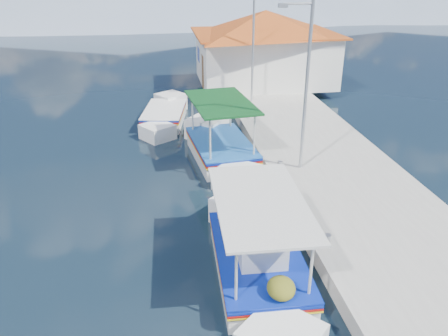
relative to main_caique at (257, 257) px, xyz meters
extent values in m
plane|color=black|center=(-1.78, 3.26, -0.48)|extent=(160.00, 160.00, 0.00)
cube|color=#ABA9A0|center=(4.12, 9.26, -0.23)|extent=(5.00, 44.00, 0.50)
cylinder|color=#A5A8AD|center=(2.02, 0.26, 0.17)|extent=(0.20, 0.20, 0.30)
cylinder|color=#A5A8AD|center=(2.02, 5.26, 0.17)|extent=(0.20, 0.20, 0.30)
cylinder|color=#A5A8AD|center=(2.02, 11.26, 0.17)|extent=(0.20, 0.20, 0.30)
cylinder|color=#A5A8AD|center=(2.02, 17.26, 0.17)|extent=(0.20, 0.20, 0.30)
cube|color=white|center=(0.00, -0.08, -0.27)|extent=(2.23, 4.21, 0.91)
cube|color=white|center=(-0.08, 2.67, -0.15)|extent=(2.14, 2.14, 1.00)
cube|color=navy|center=(0.00, -0.08, 0.15)|extent=(2.29, 4.34, 0.06)
cube|color=#B5140F|center=(0.00, -0.08, 0.08)|extent=(2.29, 4.34, 0.05)
cube|color=yellow|center=(0.00, -0.08, 0.01)|extent=(2.29, 4.34, 0.04)
cube|color=navy|center=(0.00, -0.08, 0.22)|extent=(2.31, 4.30, 0.05)
cube|color=brown|center=(0.00, -0.08, 0.19)|extent=(2.06, 4.12, 0.05)
cube|color=white|center=(0.01, -0.36, 0.72)|extent=(1.19, 1.28, 1.05)
cube|color=silver|center=(0.01, -0.36, 1.26)|extent=(1.30, 1.38, 0.06)
cylinder|color=beige|center=(-0.89, 1.64, 0.96)|extent=(0.07, 0.07, 1.53)
cylinder|color=beige|center=(0.79, 1.69, 0.96)|extent=(0.07, 0.07, 1.53)
cylinder|color=beige|center=(-0.79, -1.84, 0.96)|extent=(0.07, 0.07, 1.53)
cylinder|color=beige|center=(0.89, -1.79, 0.96)|extent=(0.07, 0.07, 1.53)
cube|color=silver|center=(0.00, -0.08, 1.72)|extent=(2.33, 4.21, 0.07)
ellipsoid|color=#515316|center=(-0.42, 1.25, 0.47)|extent=(0.73, 0.80, 0.55)
ellipsoid|color=#515316|center=(0.23, 1.75, 0.42)|extent=(0.61, 0.67, 0.46)
ellipsoid|color=#515316|center=(0.24, -1.79, 0.44)|extent=(0.65, 0.72, 0.49)
sphere|color=#E14F07|center=(0.94, 0.53, 0.91)|extent=(0.38, 0.38, 0.38)
cube|color=white|center=(0.14, 7.62, -0.24)|extent=(2.58, 4.22, 1.02)
cube|color=white|center=(0.44, 10.29, -0.11)|extent=(2.18, 2.18, 1.13)
cube|color=white|center=(-0.14, 5.03, -0.24)|extent=(2.12, 2.12, 0.97)
cube|color=navy|center=(0.14, 7.62, 0.23)|extent=(2.66, 4.34, 0.06)
cube|color=#B5140F|center=(0.14, 7.62, 0.15)|extent=(2.66, 4.34, 0.05)
cube|color=yellow|center=(0.14, 7.62, 0.07)|extent=(2.66, 4.34, 0.04)
cube|color=#1B57A7|center=(0.14, 7.62, 0.31)|extent=(2.67, 4.31, 0.05)
cube|color=brown|center=(0.14, 7.62, 0.28)|extent=(2.40, 4.12, 0.05)
cylinder|color=beige|center=(-0.53, 9.39, 1.14)|extent=(0.08, 0.08, 1.72)
cylinder|color=beige|center=(1.18, 9.20, 1.14)|extent=(0.08, 0.08, 1.72)
cylinder|color=beige|center=(-0.90, 6.04, 1.14)|extent=(0.08, 0.08, 1.72)
cylinder|color=beige|center=(0.82, 5.85, 1.14)|extent=(0.08, 0.08, 1.72)
cube|color=#0D4119|center=(0.14, 7.62, 2.00)|extent=(2.68, 4.23, 0.08)
cube|color=white|center=(-2.07, 12.63, -0.25)|extent=(2.43, 3.76, 0.97)
cube|color=white|center=(-2.48, 14.93, -0.13)|extent=(1.85, 1.85, 1.08)
cube|color=white|center=(-1.68, 10.40, -0.25)|extent=(1.80, 1.80, 0.92)
cube|color=navy|center=(-2.07, 12.63, 0.20)|extent=(2.50, 3.88, 0.06)
cube|color=#B5140F|center=(-2.07, 12.63, 0.12)|extent=(2.50, 3.88, 0.05)
cube|color=yellow|center=(-2.07, 12.63, 0.05)|extent=(2.50, 3.88, 0.04)
cube|color=white|center=(-2.07, 12.63, 0.27)|extent=(2.51, 3.84, 0.05)
cube|color=brown|center=(-2.07, 12.63, 0.24)|extent=(2.27, 3.67, 0.05)
cube|color=silver|center=(4.42, 18.26, 1.52)|extent=(8.00, 6.00, 3.00)
cube|color=#B35018|center=(4.42, 18.26, 3.07)|extent=(8.64, 6.48, 0.10)
pyramid|color=#B35018|center=(4.42, 18.26, 3.72)|extent=(10.49, 10.49, 1.40)
cube|color=brown|center=(0.44, 17.26, 1.02)|extent=(0.06, 1.00, 2.00)
cube|color=navy|center=(0.44, 19.76, 1.62)|extent=(0.06, 1.20, 0.90)
cylinder|color=#A5A8AD|center=(2.82, 5.26, 3.02)|extent=(0.12, 0.12, 6.00)
cylinder|color=#A5A8AD|center=(2.32, 5.26, 5.87)|extent=(1.00, 0.08, 0.08)
cube|color=#A5A8AD|center=(1.82, 5.26, 5.82)|extent=(0.30, 0.14, 0.14)
cylinder|color=#A5A8AD|center=(2.82, 14.26, 3.02)|extent=(0.12, 0.12, 6.00)
cone|color=gray|center=(-6.78, 59.26, 1.97)|extent=(96.00, 96.00, 5.50)
cone|color=gray|center=(23.22, 59.26, 1.12)|extent=(76.80, 76.80, 3.80)
camera|label=1|loc=(-2.33, -9.52, 7.14)|focal=35.92mm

